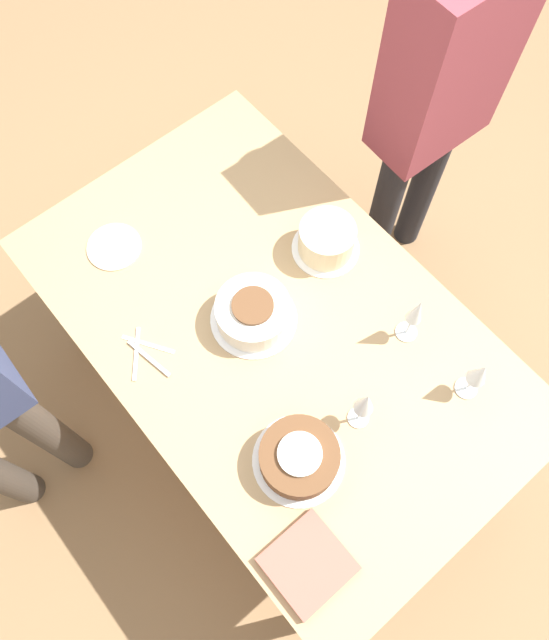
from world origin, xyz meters
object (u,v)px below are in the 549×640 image
Objects in this scene: cake_center_white at (253,313)px; cake_back_decorated at (327,240)px; cake_front_chocolate at (299,457)px; wine_glass_extra at (479,375)px; wine_glass_near at (416,313)px; person_watching at (439,92)px; wine_glass_far at (365,404)px.

cake_back_decorated is at bearing 97.30° from cake_center_white.
wine_glass_extra reaches higher than cake_front_chocolate.
cake_center_white is 0.67m from wine_glass_extra.
wine_glass_near is at bearing 99.29° from cake_front_chocolate.
wine_glass_extra is 0.12× the size of person_watching.
person_watching is (-0.57, 1.08, 0.18)m from cake_front_chocolate.
wine_glass_near is (-0.08, 0.51, 0.10)m from cake_front_chocolate.
person_watching is (-0.15, 0.90, 0.17)m from cake_center_white.
wine_glass_near is at bearing 42.62° from person_watching.
cake_front_chocolate is at bearing -95.05° from wine_glass_far.
cake_back_decorated is 1.00× the size of wine_glass_far.
cake_center_white is 0.34m from cake_back_decorated.
wine_glass_far is (0.02, 0.21, 0.11)m from cake_front_chocolate.
cake_center_white is at bearing -175.70° from wine_glass_far.
person_watching reaches higher than wine_glass_far.
wine_glass_far reaches higher than cake_back_decorated.
wine_glass_near reaches higher than cake_back_decorated.
wine_glass_far is at bearing -114.55° from wine_glass_extra.
cake_back_decorated reaches higher than cake_center_white.
wine_glass_near is 0.13× the size of person_watching.
person_watching is at bearing 142.21° from wine_glass_extra.
wine_glass_extra is at bearing 0.13° from cake_back_decorated.
cake_center_white is at bearing 156.88° from cake_front_chocolate.
wine_glass_far is at bearing -32.34° from cake_back_decorated.
wine_glass_near reaches higher than cake_center_white.
cake_front_chocolate is 1.39× the size of wine_glass_extra.
wine_glass_near is (0.33, 0.33, 0.10)m from cake_center_white.
wine_glass_far is at bearing 84.95° from cake_front_chocolate.
cake_back_decorated is 0.14× the size of person_watching.
cake_front_chocolate is 0.52m from wine_glass_near.
cake_center_white is 0.93m from person_watching.
wine_glass_far reaches higher than cake_center_white.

